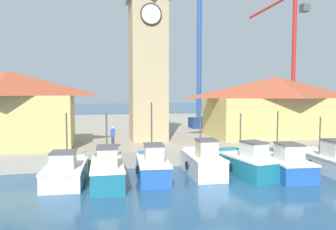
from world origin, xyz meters
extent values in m
plane|color=navy|center=(0.00, 0.00, 0.00)|extent=(300.00, 300.00, 0.00)
cube|color=#9E937F|center=(0.00, 26.60, 0.57)|extent=(120.00, 40.00, 1.13)
cube|color=silver|center=(-8.08, 3.93, 0.48)|extent=(2.41, 4.84, 0.95)
cube|color=silver|center=(-7.94, 6.03, 1.07)|extent=(1.82, 0.72, 0.24)
cube|color=silver|center=(-8.08, 3.93, 1.00)|extent=(2.48, 4.90, 0.12)
cube|color=beige|center=(-8.14, 3.11, 1.47)|extent=(1.35, 1.49, 0.82)
cube|color=#4C4C51|center=(-8.14, 3.11, 1.92)|extent=(1.44, 1.58, 0.08)
cylinder|color=#4C4742|center=(-8.04, 4.52, 2.53)|extent=(0.10, 0.10, 2.93)
torus|color=black|center=(-9.19, 4.24, 0.48)|extent=(0.16, 0.53, 0.52)
cube|color=#196B7F|center=(-5.77, 3.03, 0.56)|extent=(1.88, 4.96, 1.12)
cube|color=#196B7F|center=(-5.71, 5.24, 1.24)|extent=(1.49, 0.64, 0.24)
cube|color=silver|center=(-5.77, 3.03, 1.17)|extent=(1.94, 5.02, 0.12)
cube|color=beige|center=(-5.80, 2.18, 1.73)|extent=(1.08, 1.50, 1.00)
cube|color=#4C4C51|center=(-5.80, 2.18, 2.27)|extent=(1.16, 1.59, 0.08)
cylinder|color=#4C4742|center=(-5.75, 3.65, 2.62)|extent=(0.10, 0.10, 2.78)
torus|color=black|center=(-6.71, 3.31, 0.56)|extent=(0.14, 0.52, 0.52)
cube|color=#2356A8|center=(-3.07, 3.54, 0.55)|extent=(2.08, 4.61, 1.10)
cube|color=#2356A8|center=(-2.90, 5.52, 1.22)|extent=(1.50, 0.72, 0.24)
cube|color=silver|center=(-3.07, 3.54, 1.15)|extent=(2.14, 4.67, 0.12)
cube|color=silver|center=(-3.13, 2.76, 1.69)|extent=(1.14, 1.42, 0.96)
cube|color=#4C4C51|center=(-3.13, 2.76, 2.21)|extent=(1.22, 1.51, 0.08)
cylinder|color=#4C4742|center=(-3.02, 4.10, 2.90)|extent=(0.10, 0.10, 3.38)
torus|color=black|center=(-3.98, 3.84, 0.55)|extent=(0.16, 0.53, 0.52)
cube|color=silver|center=(0.23, 3.93, 0.59)|extent=(2.03, 4.62, 1.17)
cube|color=silver|center=(0.33, 5.95, 1.29)|extent=(1.57, 0.67, 0.24)
cube|color=silver|center=(0.23, 3.93, 1.22)|extent=(2.10, 4.69, 0.12)
cube|color=beige|center=(0.20, 3.14, 1.79)|extent=(1.15, 1.41, 1.01)
cube|color=#4C4C51|center=(0.20, 3.14, 2.33)|extent=(1.24, 1.50, 0.08)
cylinder|color=#4C4742|center=(0.26, 4.50, 2.77)|extent=(0.10, 0.10, 2.96)
torus|color=black|center=(-0.74, 4.21, 0.59)|extent=(0.14, 0.53, 0.52)
cube|color=#196B7F|center=(2.78, 3.13, 0.58)|extent=(2.62, 4.90, 1.16)
cube|color=#196B7F|center=(2.43, 5.17, 1.28)|extent=(1.65, 0.86, 0.24)
cube|color=silver|center=(2.78, 3.13, 1.21)|extent=(2.69, 4.97, 0.12)
cube|color=beige|center=(2.93, 2.32, 1.72)|extent=(1.33, 1.57, 0.92)
cube|color=#4C4C51|center=(2.93, 2.32, 2.22)|extent=(1.42, 1.66, 0.08)
cylinder|color=#4C4742|center=(2.68, 3.70, 2.57)|extent=(0.10, 0.10, 2.61)
torus|color=black|center=(1.76, 3.18, 0.58)|extent=(0.21, 0.53, 0.52)
cube|color=#2356A8|center=(5.07, 2.75, 0.52)|extent=(2.54, 5.37, 1.03)
cube|color=#2356A8|center=(5.30, 5.09, 1.15)|extent=(1.78, 0.77, 0.24)
cube|color=silver|center=(5.07, 2.75, 1.08)|extent=(2.61, 5.44, 0.12)
cube|color=silver|center=(4.98, 1.85, 1.60)|extent=(1.37, 1.67, 0.92)
cube|color=#4C4C51|center=(4.98, 1.85, 2.11)|extent=(1.46, 1.76, 0.08)
cylinder|color=#4C4742|center=(5.13, 3.40, 2.57)|extent=(0.10, 0.10, 2.85)
torus|color=black|center=(4.00, 3.12, 0.52)|extent=(0.17, 0.53, 0.52)
cube|color=silver|center=(8.48, 3.00, 0.49)|extent=(2.02, 5.20, 0.98)
cube|color=silver|center=(8.59, 5.31, 1.10)|extent=(1.54, 0.67, 0.24)
cube|color=silver|center=(8.48, 3.00, 1.03)|extent=(2.08, 5.26, 0.12)
cube|color=silver|center=(8.44, 2.11, 1.61)|extent=(1.14, 1.58, 1.04)
cube|color=#4C4C51|center=(8.44, 2.11, 2.17)|extent=(1.22, 1.67, 0.08)
cylinder|color=#4C4742|center=(8.51, 3.64, 2.33)|extent=(0.10, 0.10, 2.47)
torus|color=black|center=(7.52, 3.30, 0.49)|extent=(0.14, 0.53, 0.52)
cube|color=tan|center=(-1.91, 12.02, 6.98)|extent=(2.95, 2.95, 11.70)
cylinder|color=white|center=(-1.91, 10.48, 11.42)|extent=(1.62, 0.12, 1.62)
torus|color=#332D23|center=(-1.91, 10.44, 11.42)|extent=(1.74, 0.12, 1.74)
cube|color=tan|center=(-12.57, 10.64, 3.06)|extent=(9.06, 5.47, 3.85)
pyramid|color=#A3472D|center=(-12.57, 10.64, 5.88)|extent=(9.46, 5.87, 1.80)
cube|color=tan|center=(10.40, 12.22, 2.92)|extent=(12.66, 5.90, 3.58)
pyramid|color=#A3472D|center=(10.40, 12.22, 5.69)|extent=(13.06, 6.30, 1.97)
cube|color=navy|center=(5.40, 20.41, 1.73)|extent=(2.00, 2.00, 1.20)
cylinder|color=#284C93|center=(5.40, 20.41, 11.49)|extent=(0.56, 0.56, 18.33)
cube|color=maroon|center=(20.41, 24.67, 1.73)|extent=(2.00, 2.00, 1.20)
cylinder|color=red|center=(20.41, 24.67, 10.69)|extent=(0.56, 0.56, 16.72)
cylinder|color=red|center=(18.62, 27.72, 17.62)|extent=(3.95, 6.37, 2.50)
cube|color=#4C4C4C|center=(21.09, 23.51, 16.43)|extent=(1.00, 1.00, 1.00)
cylinder|color=#33333D|center=(-5.13, 8.42, 1.56)|extent=(0.22, 0.22, 0.85)
cube|color=#2D4CA5|center=(-5.13, 8.42, 2.26)|extent=(0.34, 0.22, 0.56)
sphere|color=beige|center=(-5.13, 8.42, 2.65)|extent=(0.20, 0.20, 0.20)
camera|label=1|loc=(-6.49, -15.56, 5.17)|focal=35.00mm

